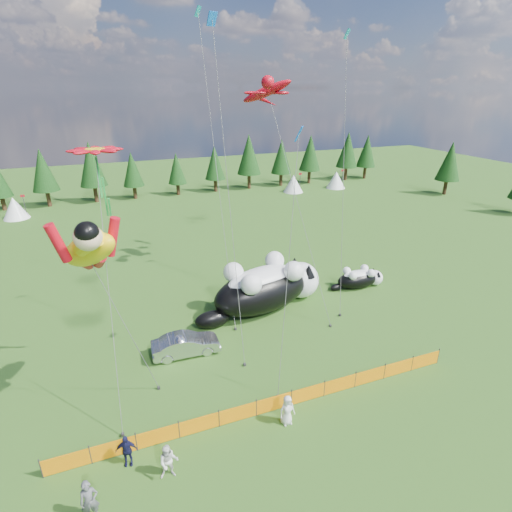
# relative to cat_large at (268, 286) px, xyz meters

# --- Properties ---
(ground) EXTENTS (160.00, 160.00, 0.00)m
(ground) POSITION_rel_cat_large_xyz_m (-3.79, -7.07, -1.87)
(ground) COLOR #143409
(ground) RESTS_ON ground
(safety_fence) EXTENTS (22.06, 0.06, 1.10)m
(safety_fence) POSITION_rel_cat_large_xyz_m (-3.79, -10.07, -1.36)
(safety_fence) COLOR #262626
(safety_fence) RESTS_ON ground
(tree_line) EXTENTS (90.00, 4.00, 8.00)m
(tree_line) POSITION_rel_cat_large_xyz_m (-3.79, 37.93, 2.13)
(tree_line) COLOR black
(tree_line) RESTS_ON ground
(festival_tents) EXTENTS (50.00, 3.20, 2.80)m
(festival_tents) POSITION_rel_cat_large_xyz_m (7.21, 32.93, -0.47)
(festival_tents) COLOR white
(festival_tents) RESTS_ON ground
(cat_large) EXTENTS (10.76, 5.62, 3.93)m
(cat_large) POSITION_rel_cat_large_xyz_m (0.00, 0.00, 0.00)
(cat_large) COLOR black
(cat_large) RESTS_ON ground
(cat_small) EXTENTS (4.91, 1.94, 1.77)m
(cat_small) POSITION_rel_cat_large_xyz_m (8.69, 0.40, -1.03)
(cat_small) COLOR black
(cat_small) RESTS_ON ground
(car) EXTENTS (4.33, 1.65, 1.41)m
(car) POSITION_rel_cat_large_xyz_m (-7.08, -3.55, -1.16)
(car) COLOR silver
(car) RESTS_ON ground
(spectator_a) EXTENTS (0.73, 0.51, 1.93)m
(spectator_a) POSITION_rel_cat_large_xyz_m (-12.76, -12.72, -0.90)
(spectator_a) COLOR #525357
(spectator_a) RESTS_ON ground
(spectator_b) EXTENTS (0.92, 0.64, 1.74)m
(spectator_b) POSITION_rel_cat_large_xyz_m (-9.58, -11.98, -1.00)
(spectator_b) COLOR silver
(spectator_b) RESTS_ON ground
(spectator_c) EXTENTS (1.04, 0.68, 1.63)m
(spectator_c) POSITION_rel_cat_large_xyz_m (-11.24, -10.67, -1.05)
(spectator_c) COLOR #141538
(spectator_c) RESTS_ON ground
(spectator_e) EXTENTS (0.84, 0.57, 1.68)m
(spectator_e) POSITION_rel_cat_large_xyz_m (-3.51, -11.06, -1.03)
(spectator_e) COLOR silver
(spectator_e) RESTS_ON ground
(superhero_kite) EXTENTS (5.97, 6.08, 11.24)m
(superhero_kite) POSITION_rel_cat_large_xyz_m (-11.57, -6.75, 7.19)
(superhero_kite) COLOR yellow
(superhero_kite) RESTS_ON ground
(gecko_kite) EXTENTS (6.81, 15.42, 19.31)m
(gecko_kite) POSITION_rel_cat_large_xyz_m (2.90, 7.61, 13.61)
(gecko_kite) COLOR #B60917
(gecko_kite) RESTS_ON ground
(flower_kite) EXTENTS (3.36, 6.79, 13.83)m
(flower_kite) POSITION_rel_cat_large_xyz_m (-10.69, -3.91, 10.97)
(flower_kite) COLOR #B60917
(flower_kite) RESTS_ON ground
(diamond_kite_a) EXTENTS (1.04, 5.42, 20.10)m
(diamond_kite_a) POSITION_rel_cat_large_xyz_m (-3.84, -1.22, 16.16)
(diamond_kite_a) COLOR blue
(diamond_kite_a) RESTS_ON ground
(diamond_kite_b) EXTENTS (2.86, 6.22, 20.31)m
(diamond_kite_b) POSITION_rel_cat_large_xyz_m (6.80, 2.27, 16.09)
(diamond_kite_b) COLOR #0B8F8F
(diamond_kite_b) RESTS_ON ground
(diamond_kite_c) EXTENTS (2.44, 3.24, 14.49)m
(diamond_kite_c) POSITION_rel_cat_large_xyz_m (-1.30, -6.73, 11.22)
(diamond_kite_c) COLOR blue
(diamond_kite_c) RESTS_ON ground
(diamond_kite_d) EXTENTS (0.90, 8.83, 22.08)m
(diamond_kite_d) POSITION_rel_cat_large_xyz_m (-2.86, 5.67, 17.33)
(diamond_kite_d) COLOR #0B8F8F
(diamond_kite_d) RESTS_ON ground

